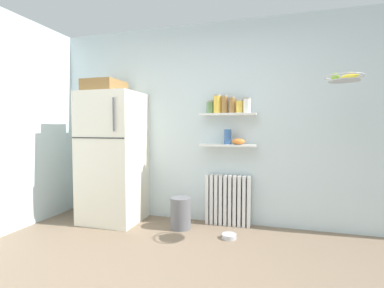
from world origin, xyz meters
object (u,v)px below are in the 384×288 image
storage_jar_1 (217,104)px  shelf_bowl (238,141)px  hanging_fruit_basket (344,77)px  refrigerator (113,155)px  storage_jar_5 (247,105)px  trash_bin (181,213)px  storage_jar_0 (210,107)px  vase (228,137)px  pet_food_bowl (229,236)px  storage_jar_4 (239,106)px  storage_jar_3 (232,105)px  storage_jar_2 (225,104)px  radiator (228,200)px

storage_jar_1 → shelf_bowl: (0.27, -0.00, -0.47)m
storage_jar_1 → hanging_fruit_basket: size_ratio=0.69×
refrigerator → storage_jar_5: size_ratio=9.93×
refrigerator → trash_bin: 1.19m
storage_jar_0 → storage_jar_5: 0.46m
storage_jar_0 → vase: bearing=0.0°
pet_food_bowl → hanging_fruit_basket: bearing=-3.7°
storage_jar_4 → shelf_bowl: 0.43m
storage_jar_3 → pet_food_bowl: size_ratio=1.26×
storage_jar_4 → hanging_fruit_basket: hanging_fruit_basket is taller
trash_bin → storage_jar_1: bearing=33.4°
shelf_bowl → hanging_fruit_basket: size_ratio=0.48×
storage_jar_1 → shelf_bowl: storage_jar_1 is taller
storage_jar_2 → storage_jar_5: bearing=0.0°
storage_jar_3 → hanging_fruit_basket: bearing=-22.9°
storage_jar_1 → radiator: bearing=12.2°
shelf_bowl → trash_bin: size_ratio=0.43×
storage_jar_2 → pet_food_bowl: size_ratio=1.37×
storage_jar_0 → trash_bin: size_ratio=0.42×
refrigerator → pet_food_bowl: 1.82m
storage_jar_3 → trash_bin: storage_jar_3 is taller
pet_food_bowl → shelf_bowl: bearing=83.8°
shelf_bowl → trash_bin: bearing=-158.4°
storage_jar_2 → pet_food_bowl: bearing=-72.3°
storage_jar_0 → trash_bin: (-0.31, -0.26, -1.31)m
storage_jar_1 → trash_bin: 1.43m
storage_jar_2 → storage_jar_4: size_ratio=1.36×
radiator → pet_food_bowl: bearing=-79.1°
storage_jar_3 → shelf_bowl: 0.46m
refrigerator → shelf_bowl: refrigerator is taller
storage_jar_5 → shelf_bowl: 0.45m
storage_jar_1 → storage_jar_3: bearing=-0.0°
storage_jar_4 → storage_jar_5: 0.09m
storage_jar_3 → storage_jar_5: (0.18, 0.00, -0.01)m
storage_jar_2 → trash_bin: storage_jar_2 is taller
radiator → storage_jar_0: (-0.23, -0.03, 1.18)m
vase → refrigerator: bearing=-171.5°
storage_jar_5 → hanging_fruit_basket: 1.09m
refrigerator → storage_jar_1: size_ratio=7.87×
storage_jar_2 → storage_jar_5: 0.28m
storage_jar_0 → storage_jar_2: bearing=0.0°
radiator → pet_food_bowl: (0.09, -0.44, -0.30)m
shelf_bowl → hanging_fruit_basket: (1.06, -0.48, 0.65)m
trash_bin → storage_jar_2: bearing=28.2°
storage_jar_0 → hanging_fruit_basket: 1.52m
shelf_bowl → storage_jar_2: bearing=-180.0°
refrigerator → storage_jar_0: refrigerator is taller
storage_jar_0 → storage_jar_4: (0.37, 0.00, 0.00)m
storage_jar_2 → hanging_fruit_basket: bearing=-21.4°
radiator → storage_jar_4: (0.14, -0.03, 1.19)m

